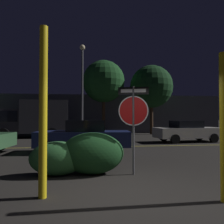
{
  "coord_description": "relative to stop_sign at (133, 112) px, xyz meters",
  "views": [
    {
      "loc": [
        -0.98,
        -4.55,
        1.62
      ],
      "look_at": [
        0.2,
        5.69,
        1.9
      ],
      "focal_mm": 35.0,
      "sensor_mm": 36.0,
      "label": 1
    }
  ],
  "objects": [
    {
      "name": "building_backdrop",
      "position": [
        -0.32,
        19.21,
        0.24
      ],
      "size": [
        27.35,
        4.86,
        4.09
      ],
      "primitive_type": "cube",
      "color": "#4C4C56",
      "rests_on": "ground_plane"
    },
    {
      "name": "yellow_pole_left",
      "position": [
        -2.23,
        -1.59,
        -0.04
      ],
      "size": [
        0.17,
        0.17,
        3.52
      ],
      "primitive_type": "cylinder",
      "color": "yellow",
      "rests_on": "ground_plane"
    },
    {
      "name": "stop_sign",
      "position": [
        0.0,
        0.0,
        0.0
      ],
      "size": [
        0.86,
        0.24,
        2.54
      ],
      "rotation": [
        0.0,
        0.0,
        -0.25
      ],
      "color": "#4C4C51",
      "rests_on": "ground_plane"
    },
    {
      "name": "tree_1",
      "position": [
        0.26,
        14.92,
        3.36
      ],
      "size": [
        4.09,
        4.09,
        7.23
      ],
      "color": "#422D1E",
      "rests_on": "ground_plane"
    },
    {
      "name": "delivery_truck",
      "position": [
        -5.88,
        12.43,
        -0.19
      ],
      "size": [
        6.11,
        2.95,
        3.05
      ],
      "rotation": [
        0.0,
        0.0,
        1.65
      ],
      "color": "#2D2D33",
      "rests_on": "ground_plane"
    },
    {
      "name": "passing_car_3",
      "position": [
        5.44,
        7.91,
        -1.08
      ],
      "size": [
        4.67,
        2.15,
        1.44
      ],
      "rotation": [
        0.0,
        0.0,
        -1.47
      ],
      "color": "silver",
      "rests_on": "ground_plane"
    },
    {
      "name": "road_center_stripe",
      "position": [
        -0.35,
        6.12,
        -1.8
      ],
      "size": [
        36.75,
        0.12,
        0.01
      ],
      "primitive_type": "cube",
      "color": "gold",
      "rests_on": "ground_plane"
    },
    {
      "name": "yellow_pole_right",
      "position": [
        1.33,
        -2.21,
        -0.34
      ],
      "size": [
        0.15,
        0.15,
        2.91
      ],
      "primitive_type": "cylinder",
      "color": "yellow",
      "rests_on": "ground_plane"
    },
    {
      "name": "tree_2",
      "position": [
        5.05,
        14.92,
        2.93
      ],
      "size": [
        4.25,
        4.25,
        6.87
      ],
      "color": "#422D1E",
      "rests_on": "ground_plane"
    },
    {
      "name": "passing_car_2",
      "position": [
        -1.47,
        4.22,
        -1.05
      ],
      "size": [
        4.52,
        2.06,
        1.51
      ],
      "rotation": [
        0.0,
        0.0,
        1.49
      ],
      "color": "navy",
      "rests_on": "ground_plane"
    },
    {
      "name": "street_lamp",
      "position": [
        -1.74,
        12.42,
        3.21
      ],
      "size": [
        0.45,
        0.45,
        7.87
      ],
      "color": "#4C4C51",
      "rests_on": "ground_plane"
    },
    {
      "name": "ground_plane",
      "position": [
        -0.35,
        -1.64,
        -1.8
      ],
      "size": [
        260.0,
        260.0,
        0.0
      ],
      "primitive_type": "plane",
      "color": "black"
    },
    {
      "name": "hedge_bush_1",
      "position": [
        -2.16,
        0.14,
        -1.32
      ],
      "size": [
        1.58,
        0.83,
        0.96
      ],
      "primitive_type": "ellipsoid",
      "color": "#2D6633",
      "rests_on": "ground_plane"
    },
    {
      "name": "hedge_bush_2",
      "position": [
        -1.17,
        0.16,
        -1.2
      ],
      "size": [
        1.82,
        1.01,
        1.2
      ],
      "primitive_type": "ellipsoid",
      "color": "#19421E",
      "rests_on": "ground_plane"
    }
  ]
}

